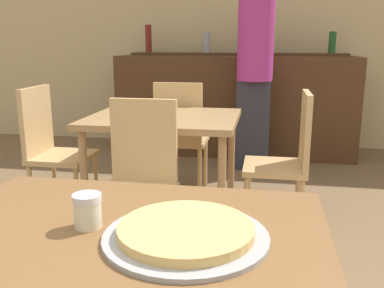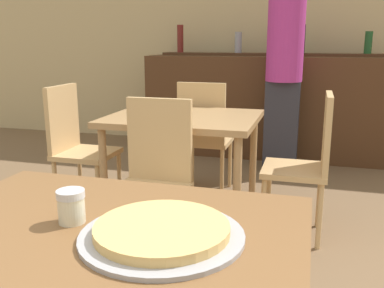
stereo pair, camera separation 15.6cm
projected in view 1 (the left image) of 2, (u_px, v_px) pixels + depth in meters
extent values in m
cube|color=#D1B784|center=(240.00, 28.00, 5.05)|extent=(8.00, 0.05, 2.80)
cube|color=brown|center=(122.00, 239.00, 1.08)|extent=(1.03, 0.75, 0.04)
cube|color=#A87F51|center=(164.00, 119.00, 2.85)|extent=(0.98, 0.81, 0.04)
cylinder|color=#A87F51|center=(85.00, 186.00, 2.68)|extent=(0.05, 0.05, 0.72)
cylinder|color=#A87F51|center=(221.00, 194.00, 2.54)|extent=(0.05, 0.05, 0.72)
cylinder|color=#A87F51|center=(121.00, 157.00, 3.34)|extent=(0.05, 0.05, 0.72)
cylinder|color=#A87F51|center=(231.00, 163.00, 3.20)|extent=(0.05, 0.05, 0.72)
cube|color=#4C2D19|center=(235.00, 106.00, 4.77)|extent=(2.60, 0.56, 1.09)
cube|color=#4C2D19|center=(237.00, 54.00, 4.77)|extent=(2.39, 0.24, 0.03)
cylinder|color=maroon|center=(148.00, 39.00, 4.90)|extent=(0.07, 0.07, 0.31)
cylinder|color=#9999A3|center=(207.00, 42.00, 4.80)|extent=(0.08, 0.08, 0.23)
cylinder|color=black|center=(268.00, 39.00, 4.68)|extent=(0.09, 0.09, 0.30)
cylinder|color=#1E5123|center=(332.00, 42.00, 4.57)|extent=(0.08, 0.08, 0.23)
cube|color=tan|center=(136.00, 195.00, 2.30)|extent=(0.40, 0.40, 0.04)
cube|color=tan|center=(144.00, 141.00, 2.41)|extent=(0.38, 0.04, 0.48)
cylinder|color=tan|center=(96.00, 246.00, 2.21)|extent=(0.03, 0.03, 0.42)
cylinder|color=tan|center=(159.00, 251.00, 2.16)|extent=(0.03, 0.03, 0.42)
cylinder|color=tan|center=(118.00, 220.00, 2.54)|extent=(0.03, 0.03, 0.42)
cylinder|color=tan|center=(174.00, 224.00, 2.48)|extent=(0.03, 0.03, 0.42)
cube|color=tan|center=(183.00, 141.00, 3.55)|extent=(0.40, 0.40, 0.04)
cube|color=tan|center=(178.00, 114.00, 3.31)|extent=(0.38, 0.04, 0.48)
cylinder|color=tan|center=(206.00, 163.00, 3.73)|extent=(0.03, 0.03, 0.42)
cylinder|color=tan|center=(168.00, 161.00, 3.79)|extent=(0.03, 0.03, 0.42)
cylinder|color=tan|center=(200.00, 174.00, 3.41)|extent=(0.03, 0.03, 0.42)
cylinder|color=tan|center=(158.00, 172.00, 3.47)|extent=(0.03, 0.03, 0.42)
cube|color=tan|center=(63.00, 157.00, 3.04)|extent=(0.40, 0.40, 0.04)
cube|color=tan|center=(36.00, 121.00, 3.01)|extent=(0.04, 0.38, 0.48)
cylinder|color=tan|center=(77.00, 197.00, 2.91)|extent=(0.03, 0.03, 0.42)
cylinder|color=tan|center=(96.00, 181.00, 3.23)|extent=(0.03, 0.03, 0.42)
cylinder|color=tan|center=(31.00, 194.00, 2.96)|extent=(0.03, 0.03, 0.42)
cylinder|color=tan|center=(55.00, 179.00, 3.29)|extent=(0.03, 0.03, 0.42)
cube|color=tan|center=(274.00, 167.00, 2.80)|extent=(0.40, 0.40, 0.04)
cube|color=tan|center=(305.00, 130.00, 2.71)|extent=(0.04, 0.38, 0.48)
cylinder|color=tan|center=(248.00, 190.00, 3.04)|extent=(0.03, 0.03, 0.42)
cylinder|color=tan|center=(246.00, 208.00, 2.72)|extent=(0.03, 0.03, 0.42)
cylinder|color=tan|center=(297.00, 193.00, 2.98)|extent=(0.03, 0.03, 0.42)
cylinder|color=tan|center=(301.00, 212.00, 2.66)|extent=(0.03, 0.03, 0.42)
cylinder|color=#A3A3A8|center=(186.00, 237.00, 1.03)|extent=(0.40, 0.40, 0.01)
cylinder|color=#E0B266|center=(186.00, 230.00, 1.03)|extent=(0.33, 0.33, 0.02)
cylinder|color=beige|center=(88.00, 214.00, 1.09)|extent=(0.07, 0.07, 0.07)
cylinder|color=silver|center=(87.00, 198.00, 1.08)|extent=(0.07, 0.07, 0.02)
cube|color=#2D2D38|center=(253.00, 125.00, 4.20)|extent=(0.32, 0.18, 0.88)
cylinder|color=#B2338C|center=(256.00, 41.00, 4.01)|extent=(0.34, 0.34, 0.73)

